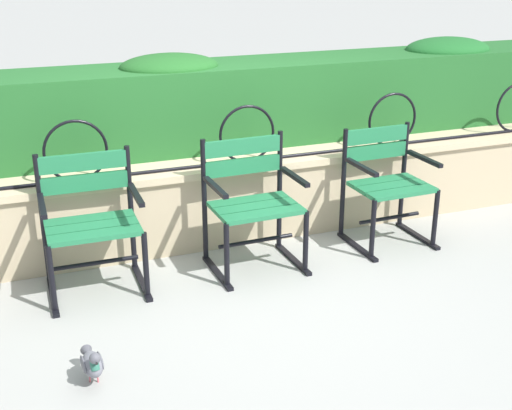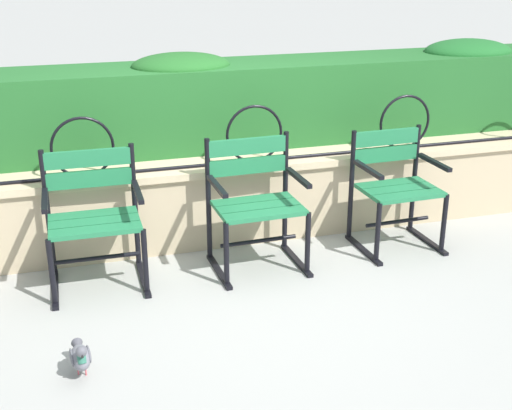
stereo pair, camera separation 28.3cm
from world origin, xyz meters
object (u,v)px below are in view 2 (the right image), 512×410
Objects in this scene: park_chair_centre at (255,200)px; park_chair_right at (395,185)px; park_chair_left at (93,215)px; pigeon_near_chairs at (80,356)px.

park_chair_centre is 1.06m from park_chair_right.
park_chair_right is (2.12, -0.00, -0.01)m from park_chair_left.
park_chair_centre is at bearing -2.28° from park_chair_left.
park_chair_left is 1.06m from park_chair_centre.
park_chair_right is at bearing -0.13° from park_chair_left.
park_chair_right is 2.88× the size of pigeon_near_chairs.
park_chair_centre reaches higher than park_chair_left.
pigeon_near_chairs is at bearing -140.83° from park_chair_centre.
pigeon_near_chairs is at bearing -155.60° from park_chair_right.
pigeon_near_chairs is (-0.17, -1.04, -0.35)m from park_chair_left.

